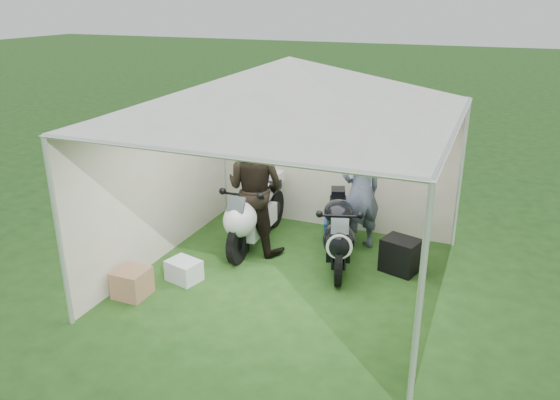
# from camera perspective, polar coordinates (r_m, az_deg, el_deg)

# --- Properties ---
(ground) EXTENTS (80.00, 80.00, 0.00)m
(ground) POSITION_cam_1_polar(r_m,az_deg,el_deg) (7.65, 0.83, -8.18)
(ground) COLOR #1C3E13
(ground) RESTS_ON ground
(canopy_tent) EXTENTS (5.66, 5.66, 3.00)m
(canopy_tent) POSITION_cam_1_polar(r_m,az_deg,el_deg) (6.83, 1.04, 11.25)
(canopy_tent) COLOR silver
(canopy_tent) RESTS_ON ground
(motorcycle_white) EXTENTS (0.52, 2.10, 1.03)m
(motorcycle_white) POSITION_cam_1_polar(r_m,az_deg,el_deg) (8.38, -2.74, -1.20)
(motorcycle_white) COLOR black
(motorcycle_white) RESTS_ON ground
(motorcycle_black) EXTENTS (0.84, 1.89, 0.96)m
(motorcycle_black) POSITION_cam_1_polar(r_m,az_deg,el_deg) (7.84, 6.11, -3.20)
(motorcycle_black) COLOR black
(motorcycle_black) RESTS_ON ground
(paddock_stand) EXTENTS (0.47, 0.36, 0.31)m
(paddock_stand) POSITION_cam_1_polar(r_m,az_deg,el_deg) (8.81, 5.93, -3.16)
(paddock_stand) COLOR blue
(paddock_stand) RESTS_ON ground
(person_dark_jacket) EXTENTS (1.05, 0.87, 1.96)m
(person_dark_jacket) POSITION_cam_1_polar(r_m,az_deg,el_deg) (8.14, -2.60, 1.18)
(person_dark_jacket) COLOR black
(person_dark_jacket) RESTS_ON ground
(person_blue_jacket) EXTENTS (0.79, 0.81, 1.87)m
(person_blue_jacket) POSITION_cam_1_polar(r_m,az_deg,el_deg) (8.25, 8.44, 0.91)
(person_blue_jacket) COLOR slate
(person_blue_jacket) RESTS_ON ground
(equipment_box) EXTENTS (0.58, 0.52, 0.49)m
(equipment_box) POSITION_cam_1_polar(r_m,az_deg,el_deg) (7.92, 12.46, -5.65)
(equipment_box) COLOR black
(equipment_box) RESTS_ON ground
(crate_0) EXTENTS (0.50, 0.43, 0.29)m
(crate_0) POSITION_cam_1_polar(r_m,az_deg,el_deg) (7.66, -10.01, -7.26)
(crate_0) COLOR silver
(crate_0) RESTS_ON ground
(crate_1) EXTENTS (0.41, 0.41, 0.37)m
(crate_1) POSITION_cam_1_polar(r_m,az_deg,el_deg) (7.42, -15.21, -8.33)
(crate_1) COLOR #90694A
(crate_1) RESTS_ON ground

